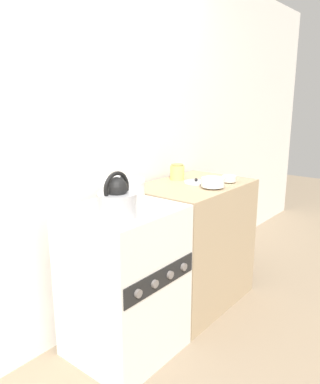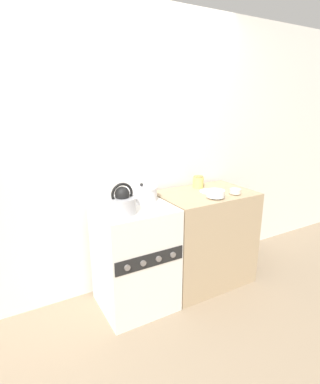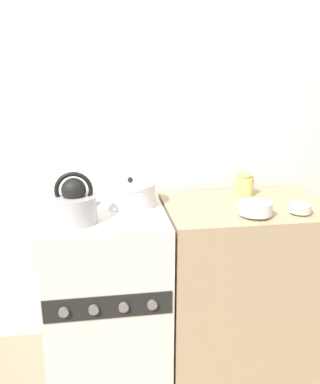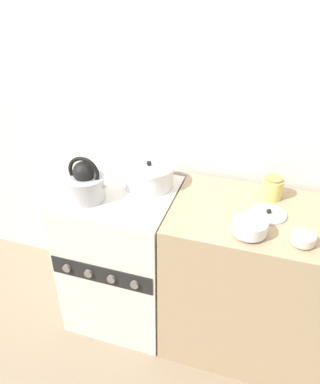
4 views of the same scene
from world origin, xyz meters
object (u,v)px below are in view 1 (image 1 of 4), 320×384
object	(u,v)px
storage_jar	(177,172)
small_ceramic_bowl	(229,179)
cooking_pot	(123,189)
loose_pot_lid	(196,182)
stove	(124,282)
enamel_bowl	(213,182)
kettle	(117,200)

from	to	relation	value
storage_jar	small_ceramic_bowl	bearing A→B (deg)	-66.24
cooking_pot	storage_jar	size ratio (longest dim) A/B	2.31
storage_jar	loose_pot_lid	size ratio (longest dim) A/B	0.68
cooking_pot	loose_pot_lid	world-z (taller)	cooking_pot
stove	enamel_bowl	bearing A→B (deg)	-12.55
loose_pot_lid	storage_jar	bearing A→B (deg)	89.45
stove	small_ceramic_bowl	bearing A→B (deg)	-9.42
stove	loose_pot_lid	xyz separation A→B (m)	(0.77, 0.02, 0.46)
cooking_pot	enamel_bowl	world-z (taller)	cooking_pot
kettle	storage_jar	xyz separation A→B (m)	(0.91, 0.29, -0.02)
kettle	loose_pot_lid	xyz separation A→B (m)	(0.91, 0.12, -0.08)
kettle	cooking_pot	size ratio (longest dim) A/B	0.91
stove	kettle	world-z (taller)	kettle
kettle	stove	bearing A→B (deg)	36.99
enamel_bowl	small_ceramic_bowl	size ratio (longest dim) A/B	1.52
kettle	small_ceramic_bowl	bearing A→B (deg)	-3.00
storage_jar	kettle	bearing A→B (deg)	-162.20
kettle	enamel_bowl	distance (m)	0.84
loose_pot_lid	small_ceramic_bowl	bearing A→B (deg)	-49.10
cooking_pot	enamel_bowl	distance (m)	0.63
stove	storage_jar	size ratio (longest dim) A/B	7.69
small_ceramic_bowl	cooking_pot	bearing A→B (deg)	160.83
cooking_pot	small_ceramic_bowl	bearing A→B (deg)	-19.17
enamel_bowl	storage_jar	size ratio (longest dim) A/B	1.33
kettle	small_ceramic_bowl	size ratio (longest dim) A/B	2.42
small_ceramic_bowl	storage_jar	xyz separation A→B (m)	(-0.15, 0.35, 0.03)
kettle	cooking_pot	distance (m)	0.35
kettle	loose_pot_lid	world-z (taller)	kettle
enamel_bowl	small_ceramic_bowl	world-z (taller)	enamel_bowl
small_ceramic_bowl	loose_pot_lid	size ratio (longest dim) A/B	0.59
storage_jar	loose_pot_lid	world-z (taller)	storage_jar
stove	cooking_pot	size ratio (longest dim) A/B	3.33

